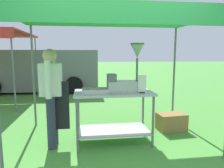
{
  "coord_description": "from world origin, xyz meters",
  "views": [
    {
      "loc": [
        -0.4,
        -2.35,
        1.52
      ],
      "look_at": [
        0.07,
        1.25,
        1.0
      ],
      "focal_mm": 33.07,
      "sensor_mm": 36.0,
      "label": 1
    }
  ],
  "objects": [
    {
      "name": "stall_canopy",
      "position": [
        0.07,
        1.15,
        2.09
      ],
      "size": [
        3.3,
        2.06,
        2.16
      ],
      "color": "slate",
      "rests_on": "ground"
    },
    {
      "name": "menu_sign",
      "position": [
        0.52,
        0.86,
        1.03
      ],
      "size": [
        0.13,
        0.05,
        0.29
      ],
      "color": "black",
      "rests_on": "donut_cart"
    },
    {
      "name": "van_grey",
      "position": [
        -2.3,
        6.64,
        0.88
      ],
      "size": [
        4.94,
        2.22,
        1.69
      ],
      "color": "slate",
      "rests_on": "ground"
    },
    {
      "name": "ground_plane",
      "position": [
        0.0,
        6.0,
        0.0
      ],
      "size": [
        70.0,
        70.0,
        0.0
      ],
      "primitive_type": "plane",
      "color": "#478E38"
    },
    {
      "name": "supply_crate",
      "position": [
        1.32,
        1.48,
        0.17
      ],
      "size": [
        0.58,
        0.4,
        0.34
      ],
      "color": "olive",
      "rests_on": "ground"
    },
    {
      "name": "donut_tray",
      "position": [
        -0.25,
        0.96,
        0.92
      ],
      "size": [
        0.42,
        0.28,
        0.07
      ],
      "color": "#B7B7BC",
      "rests_on": "donut_cart"
    },
    {
      "name": "donut_cart",
      "position": [
        0.07,
        1.05,
        0.64
      ],
      "size": [
        1.31,
        0.69,
        0.9
      ],
      "color": "#B7B7BC",
      "rests_on": "ground"
    },
    {
      "name": "vendor",
      "position": [
        -0.94,
        1.03,
        0.9
      ],
      "size": [
        0.45,
        0.53,
        1.61
      ],
      "color": "#2D3347",
      "rests_on": "ground"
    },
    {
      "name": "donut_fryer",
      "position": [
        0.29,
        1.03,
        1.16
      ],
      "size": [
        0.62,
        0.28,
        0.81
      ],
      "color": "#B7B7BC",
      "rests_on": "donut_cart"
    }
  ]
}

